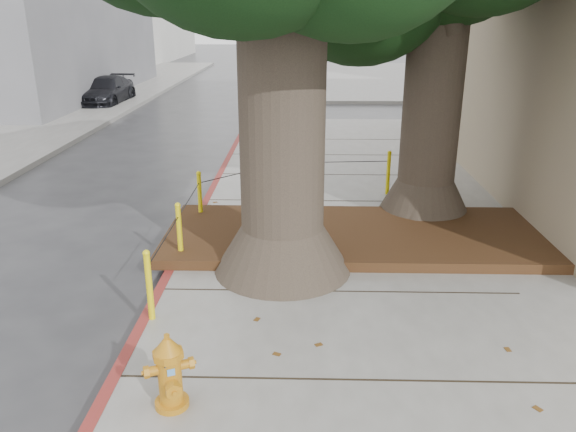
{
  "coord_description": "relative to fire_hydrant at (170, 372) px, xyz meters",
  "views": [
    {
      "loc": [
        -0.01,
        -4.99,
        3.79
      ],
      "look_at": [
        -0.21,
        2.44,
        1.1
      ],
      "focal_mm": 35.0,
      "sensor_mm": 36.0,
      "label": 1
    }
  ],
  "objects": [
    {
      "name": "bollard_ring",
      "position": [
        0.41,
        4.84,
        0.12
      ],
      "size": [
        3.79,
        5.39,
        0.95
      ],
      "color": "yellow",
      "rests_on": "sidewalk_main"
    },
    {
      "name": "fire_hydrant",
      "position": [
        0.0,
        0.0,
        0.0
      ],
      "size": [
        0.44,
        0.44,
        0.81
      ],
      "rotation": [
        0.0,
        0.0,
        0.39
      ],
      "color": "orange",
      "rests_on": "sidewalk_main"
    },
    {
      "name": "sidewalk_far",
      "position": [
        7.27,
        30.46,
        -0.47
      ],
      "size": [
        16.0,
        20.0,
        0.15
      ],
      "primitive_type": "cube",
      "color": "slate",
      "rests_on": "ground"
    },
    {
      "name": "curb_red",
      "position": [
        -0.73,
        2.96,
        -0.47
      ],
      "size": [
        0.14,
        26.0,
        0.16
      ],
      "primitive_type": "cube",
      "color": "maroon",
      "rests_on": "ground"
    },
    {
      "name": "ground",
      "position": [
        1.27,
        0.46,
        -0.54
      ],
      "size": [
        140.0,
        140.0,
        0.0
      ],
      "primitive_type": "plane",
      "color": "#28282B",
      "rests_on": "ground"
    },
    {
      "name": "car_silver",
      "position": [
        8.22,
        17.53,
        0.1
      ],
      "size": [
        3.84,
        1.66,
        1.29
      ],
      "primitive_type": "imported",
      "rotation": [
        0.0,
        0.0,
        1.53
      ],
      "color": "#A6A6AB",
      "rests_on": "ground"
    },
    {
      "name": "car_dark",
      "position": [
        -7.33,
        20.1,
        0.05
      ],
      "size": [
        1.76,
        4.13,
        1.19
      ],
      "primitive_type": "imported",
      "rotation": [
        0.0,
        0.0,
        -0.02
      ],
      "color": "black",
      "rests_on": "ground"
    },
    {
      "name": "planter_bed",
      "position": [
        2.17,
        4.36,
        -0.31
      ],
      "size": [
        6.4,
        2.6,
        0.16
      ],
      "primitive_type": "cube",
      "color": "black",
      "rests_on": "sidewalk_main"
    }
  ]
}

